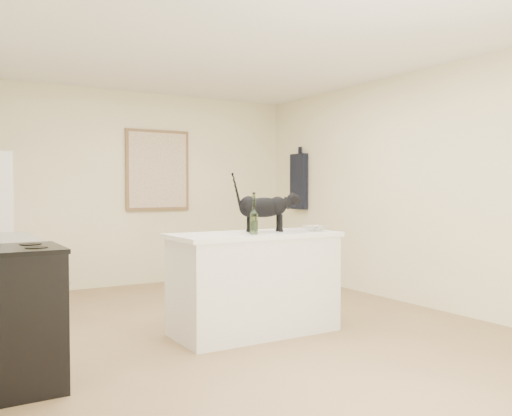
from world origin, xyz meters
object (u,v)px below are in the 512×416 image
object	(u,v)px
stove	(11,320)
glass_bowl	(315,228)
wine_bottle	(254,216)
black_cat	(264,210)

from	to	relation	value
stove	glass_bowl	distance (m)	2.68
wine_bottle	glass_bowl	world-z (taller)	wine_bottle
black_cat	glass_bowl	distance (m)	0.51
glass_bowl	black_cat	bearing A→B (deg)	157.21
stove	black_cat	size ratio (longest dim) A/B	1.57
stove	black_cat	world-z (taller)	black_cat
wine_bottle	black_cat	bearing A→B (deg)	40.25
wine_bottle	glass_bowl	size ratio (longest dim) A/B	1.46
black_cat	glass_bowl	world-z (taller)	black_cat
wine_bottle	stove	bearing A→B (deg)	-172.32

